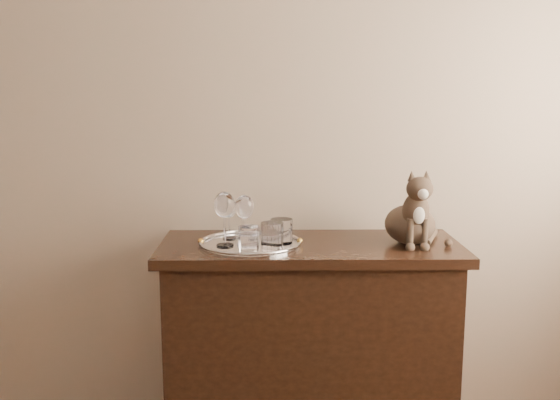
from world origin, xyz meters
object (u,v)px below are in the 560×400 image
Objects in this scene: wine_glass_d at (245,220)px; tumbler_a at (272,235)px; tumbler_c at (282,231)px; cat at (410,205)px; tray at (251,244)px; sideboard at (309,344)px; wine_glass_a at (229,218)px; tumbler_b at (249,238)px; wine_glass_b at (242,218)px; wine_glass_c at (225,219)px.

wine_glass_d is 0.13m from tumbler_a.
cat is at bearing 3.35° from tumbler_c.
cat reaches higher than tumbler_c.
sideboard is at bearing 7.19° from tray.
wine_glass_a is at bearing 170.80° from sideboard.
tumbler_b is at bearing -64.01° from wine_glass_a.
cat reaches higher than wine_glass_d.
wine_glass_d reaches higher than tumbler_b.
tumbler_a reaches higher than sideboard.
cat is at bearing 11.17° from tumbler_b.
tumbler_a is 0.57m from cat.
wine_glass_b is 0.79× the size of wine_glass_c.
tumbler_a is (0.18, -0.03, -0.06)m from wine_glass_c.
wine_glass_b is at bearing 125.36° from tumbler_a.
cat is at bearing 5.30° from wine_glass_c.
wine_glass_b is 0.85× the size of wine_glass_d.
tumbler_a reaches higher than tumbler_b.
sideboard is 7.14× the size of wine_glass_a.
wine_glass_a is 1.89× the size of tumbler_b.
wine_glass_a is at bearing 172.84° from cat.
tumbler_c is at bearing -21.10° from wine_glass_a.
sideboard is 3.93× the size of cat.
wine_glass_b is at bearing 147.97° from tumbler_c.
sideboard is at bearing -14.36° from wine_glass_b.
cat reaches higher than sideboard.
wine_glass_b is 1.88× the size of tumbler_b.
cat is at bearing 0.18° from sideboard.
tumbler_c is (0.12, 0.00, 0.05)m from tray.
cat reaches higher than tray.
tray is 0.65m from cat.
tumbler_c reaches higher than tray.
tumbler_c is (0.21, -0.08, -0.04)m from wine_glass_a.
wine_glass_d reaches higher than tumbler_a.
wine_glass_c is 0.70× the size of cat.
sideboard is 0.59m from wine_glass_b.
tray is 1.31× the size of cat.
wine_glass_d reaches higher than sideboard.
cat is at bearing -4.08° from wine_glass_a.
wine_glass_c reaches higher than tray.
sideboard is at bearing 177.11° from cat.
tray is 2.39× the size of wine_glass_b.
cat is (0.73, 0.07, 0.04)m from wine_glass_c.
wine_glass_c is 0.19m from tumbler_a.
wine_glass_b is 0.15m from wine_glass_c.
wine_glass_d reaches higher than wine_glass_a.
wine_glass_c is (-0.34, -0.07, 0.54)m from sideboard.
tumbler_c is (0.13, 0.10, 0.00)m from tumbler_b.
cat reaches higher than tumbler_a.
wine_glass_a is 0.85× the size of wine_glass_d.
sideboard is at bearing 33.34° from tumbler_a.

